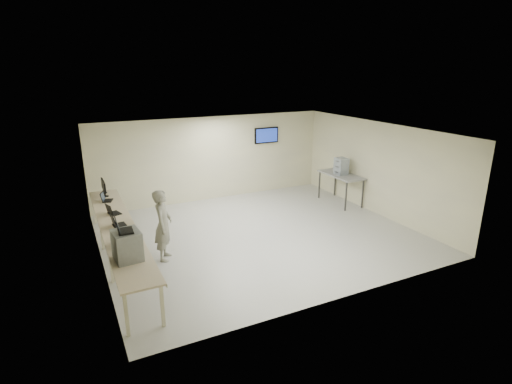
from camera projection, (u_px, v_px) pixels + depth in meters
name	position (u px, v px, depth m)	size (l,w,h in m)	color
room	(260.00, 184.00, 10.46)	(8.01, 7.01, 2.81)	#A6A69E
workbench	(118.00, 229.00, 9.07)	(0.76, 6.00, 0.90)	#CAAF8A
equipment_box	(127.00, 245.00, 7.39)	(0.47, 0.54, 0.56)	gray
laptop_on_box	(122.00, 228.00, 7.26)	(0.32, 0.38, 0.29)	black
laptop_0	(126.00, 242.00, 8.04)	(0.42, 0.45, 0.30)	black
laptop_1	(117.00, 223.00, 8.98)	(0.35, 0.40, 0.29)	black
laptop_2	(112.00, 211.00, 9.75)	(0.36, 0.39, 0.26)	black
laptop_3	(105.00, 199.00, 10.67)	(0.36, 0.38, 0.25)	black
monitor_near	(104.00, 188.00, 11.01)	(0.19, 0.43, 0.42)	black
monitor_far	(103.00, 185.00, 11.32)	(0.18, 0.42, 0.41)	black
soldier	(163.00, 225.00, 9.21)	(0.62, 0.41, 1.70)	gray
side_table	(341.00, 176.00, 13.08)	(0.77, 1.64, 0.99)	gray
storage_bins	(341.00, 166.00, 12.97)	(0.34, 0.38, 0.54)	#96A2B0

